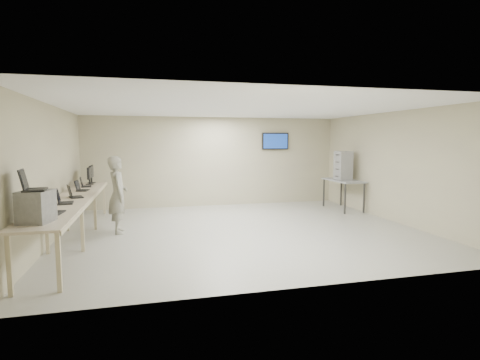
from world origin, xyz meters
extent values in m
cube|color=#B9B7A2|center=(0.00, 0.00, 0.00)|extent=(8.00, 7.00, 0.01)
cube|color=white|center=(0.00, 0.00, 2.80)|extent=(8.00, 7.00, 0.01)
cube|color=#BFBA90|center=(0.00, 3.50, 1.40)|extent=(8.00, 0.01, 2.80)
cube|color=#BFBA90|center=(0.00, -3.50, 1.40)|extent=(8.00, 0.01, 2.80)
cube|color=#BFBA90|center=(-4.00, 0.00, 1.40)|extent=(0.01, 7.00, 2.80)
cube|color=#BFBA90|center=(4.00, 0.00, 1.40)|extent=(0.01, 7.00, 2.80)
cube|color=#363636|center=(2.00, 3.48, 2.05)|extent=(0.15, 0.04, 0.15)
cube|color=black|center=(2.00, 3.44, 2.05)|extent=(0.90, 0.06, 0.55)
cube|color=navy|center=(2.00, 3.40, 2.05)|extent=(0.82, 0.01, 0.47)
cube|color=beige|center=(-3.60, 0.00, 0.88)|extent=(0.75, 6.00, 0.04)
cube|color=#C5B791|center=(-3.23, 0.00, 0.85)|extent=(0.02, 6.00, 0.06)
cube|color=#C5B791|center=(-3.90, -2.85, 0.43)|extent=(0.06, 0.06, 0.86)
cube|color=#C5B791|center=(-3.30, -2.85, 0.43)|extent=(0.06, 0.06, 0.86)
cube|color=#C5B791|center=(-3.90, -0.90, 0.43)|extent=(0.06, 0.06, 0.86)
cube|color=#C5B791|center=(-3.30, -0.90, 0.43)|extent=(0.06, 0.06, 0.86)
cube|color=#C5B791|center=(-3.90, 0.90, 0.43)|extent=(0.06, 0.06, 0.86)
cube|color=#C5B791|center=(-3.30, 0.90, 0.43)|extent=(0.06, 0.06, 0.86)
cube|color=#C5B791|center=(-3.90, 2.85, 0.43)|extent=(0.06, 0.06, 0.86)
cube|color=#C5B791|center=(-3.30, 2.85, 0.43)|extent=(0.06, 0.06, 0.86)
cube|color=slate|center=(-3.65, -2.43, 1.13)|extent=(0.48, 0.52, 0.46)
cube|color=black|center=(-3.65, -2.43, 1.37)|extent=(0.33, 0.42, 0.02)
cube|color=black|center=(-3.79, -2.43, 1.53)|extent=(0.11, 0.38, 0.28)
cube|color=black|center=(-3.78, -2.43, 1.53)|extent=(0.09, 0.33, 0.24)
cube|color=black|center=(-3.59, -1.78, 0.91)|extent=(0.32, 0.42, 0.02)
cube|color=black|center=(-3.73, -1.78, 1.07)|extent=(0.11, 0.38, 0.28)
cube|color=black|center=(-3.71, -1.78, 1.07)|extent=(0.09, 0.33, 0.23)
cube|color=black|center=(-3.59, -0.78, 0.91)|extent=(0.29, 0.38, 0.02)
cube|color=black|center=(-3.72, -0.78, 1.05)|extent=(0.10, 0.34, 0.25)
cube|color=black|center=(-3.70, -0.78, 1.05)|extent=(0.08, 0.30, 0.21)
cube|color=black|center=(-3.53, -0.02, 0.91)|extent=(0.34, 0.40, 0.02)
cube|color=black|center=(-3.65, -0.02, 1.04)|extent=(0.17, 0.32, 0.24)
cube|color=black|center=(-3.64, -0.02, 1.04)|extent=(0.14, 0.28, 0.20)
cube|color=black|center=(-3.57, 1.06, 0.91)|extent=(0.26, 0.34, 0.02)
cube|color=black|center=(-3.69, 1.06, 1.04)|extent=(0.09, 0.31, 0.23)
cube|color=black|center=(-3.67, 1.06, 1.04)|extent=(0.07, 0.27, 0.19)
cube|color=black|center=(-3.61, 1.85, 0.91)|extent=(0.26, 0.34, 0.02)
cube|color=black|center=(-3.72, 1.85, 1.03)|extent=(0.09, 0.31, 0.23)
cube|color=black|center=(-3.71, 1.85, 1.03)|extent=(0.07, 0.27, 0.19)
cylinder|color=black|center=(-3.60, 2.38, 0.91)|extent=(0.21, 0.21, 0.02)
cube|color=black|center=(-3.60, 2.38, 1.00)|extent=(0.04, 0.03, 0.17)
cube|color=black|center=(-3.60, 2.38, 1.21)|extent=(0.05, 0.47, 0.31)
cube|color=black|center=(-3.57, 2.38, 1.21)|extent=(0.00, 0.42, 0.27)
cylinder|color=black|center=(-3.60, 2.75, 0.91)|extent=(0.22, 0.22, 0.02)
cube|color=black|center=(-3.60, 2.75, 1.00)|extent=(0.04, 0.03, 0.17)
cube|color=black|center=(-3.60, 2.75, 1.22)|extent=(0.05, 0.49, 0.33)
cube|color=black|center=(-3.57, 2.75, 1.22)|extent=(0.00, 0.45, 0.28)
imported|color=gray|center=(-2.75, 0.44, 0.86)|extent=(0.50, 0.68, 1.73)
cube|color=gray|center=(3.60, 1.82, 0.88)|extent=(0.70, 1.50, 0.04)
cube|color=#363636|center=(3.30, 1.17, 0.43)|extent=(0.04, 0.04, 0.86)
cube|color=#363636|center=(3.30, 2.47, 0.43)|extent=(0.04, 0.04, 0.86)
cube|color=#363636|center=(3.90, 1.17, 0.43)|extent=(0.04, 0.04, 0.86)
cube|color=#363636|center=(3.90, 2.47, 0.43)|extent=(0.04, 0.04, 0.86)
cube|color=#A1A2A5|center=(3.58, 1.82, 1.01)|extent=(0.40, 0.45, 0.21)
cube|color=#A1A2A5|center=(3.58, 1.82, 1.22)|extent=(0.40, 0.45, 0.21)
cube|color=#A1A2A5|center=(3.58, 1.82, 1.43)|extent=(0.40, 0.45, 0.21)
cube|color=#A1A2A5|center=(3.58, 1.82, 1.65)|extent=(0.40, 0.45, 0.21)
camera|label=1|loc=(-2.11, -8.22, 2.06)|focal=28.00mm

